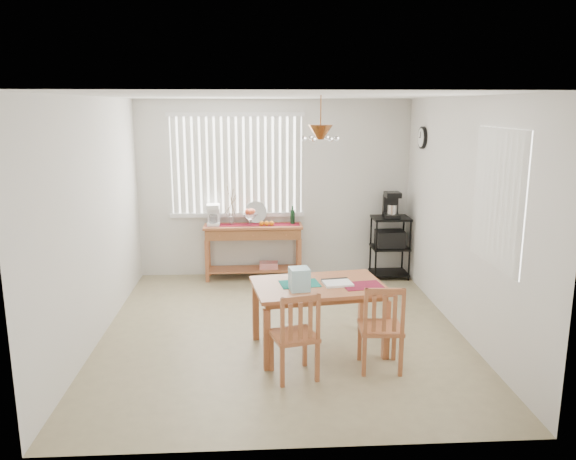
{
  "coord_description": "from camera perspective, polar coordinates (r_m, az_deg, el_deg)",
  "views": [
    {
      "loc": [
        -0.29,
        -5.97,
        2.5
      ],
      "look_at": [
        0.1,
        0.55,
        1.05
      ],
      "focal_mm": 35.0,
      "sensor_mm": 36.0,
      "label": 1
    }
  ],
  "objects": [
    {
      "name": "ground",
      "position": [
        6.48,
        -0.6,
        -10.22
      ],
      "size": [
        4.0,
        4.5,
        0.01
      ],
      "primitive_type": "cube",
      "color": "tan"
    },
    {
      "name": "sideboard_items",
      "position": [
        8.17,
        -5.18,
        1.38
      ],
      "size": [
        1.36,
        0.33,
        0.62
      ],
      "color": "maroon",
      "rests_on": "sideboard"
    },
    {
      "name": "chair_left",
      "position": [
        5.27,
        0.75,
        -10.71
      ],
      "size": [
        0.48,
        0.48,
        0.86
      ],
      "color": "#B0643B",
      "rests_on": "ground"
    },
    {
      "name": "sideboard",
      "position": [
        8.22,
        -3.49,
        -0.85
      ],
      "size": [
        1.43,
        0.4,
        0.8
      ],
      "color": "#B0643B",
      "rests_on": "ground"
    },
    {
      "name": "room_shell",
      "position": [
        6.05,
        -0.62,
        4.83
      ],
      "size": [
        4.2,
        4.7,
        2.7
      ],
      "color": "silver",
      "rests_on": "ground"
    },
    {
      "name": "chair_right",
      "position": [
        5.5,
        9.43,
        -9.8
      ],
      "size": [
        0.42,
        0.42,
        0.87
      ],
      "color": "#B0643B",
      "rests_on": "ground"
    },
    {
      "name": "table_items",
      "position": [
        5.63,
        2.16,
        -5.14
      ],
      "size": [
        1.07,
        0.47,
        0.23
      ],
      "color": "#15796D",
      "rests_on": "dining_table"
    },
    {
      "name": "cart_items",
      "position": [
        8.31,
        10.45,
        2.48
      ],
      "size": [
        0.21,
        0.26,
        0.38
      ],
      "color": "black",
      "rests_on": "wire_cart"
    },
    {
      "name": "wire_cart",
      "position": [
        8.41,
        10.32,
        -1.13
      ],
      "size": [
        0.54,
        0.43,
        0.91
      ],
      "color": "black",
      "rests_on": "ground"
    },
    {
      "name": "dining_table",
      "position": [
        5.82,
        3.12,
        -6.28
      ],
      "size": [
        1.43,
        1.03,
        0.71
      ],
      "color": "#B0643B",
      "rests_on": "ground"
    }
  ]
}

